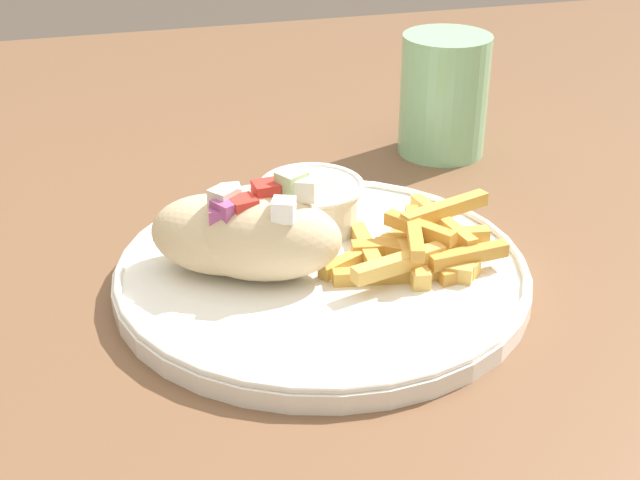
{
  "coord_description": "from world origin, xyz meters",
  "views": [
    {
      "loc": [
        -0.19,
        -0.54,
        1.05
      ],
      "look_at": [
        -0.04,
        0.0,
        0.75
      ],
      "focal_mm": 50.0,
      "sensor_mm": 36.0,
      "label": 1
    }
  ],
  "objects_px": {
    "sauce_ramekin": "(312,201)",
    "water_glass": "(443,101)",
    "pita_sandwich_far": "(222,232)",
    "plate": "(320,269)",
    "pita_sandwich_near": "(263,237)",
    "fries_pile": "(415,248)"
  },
  "relations": [
    {
      "from": "fries_pile",
      "to": "water_glass",
      "type": "bearing_deg",
      "value": 63.35
    },
    {
      "from": "pita_sandwich_far",
      "to": "water_glass",
      "type": "height_order",
      "value": "water_glass"
    },
    {
      "from": "plate",
      "to": "sauce_ramekin",
      "type": "relative_size",
      "value": 3.61
    },
    {
      "from": "pita_sandwich_near",
      "to": "fries_pile",
      "type": "xyz_separation_m",
      "value": [
        0.11,
        -0.01,
        -0.02
      ]
    },
    {
      "from": "plate",
      "to": "water_glass",
      "type": "bearing_deg",
      "value": 49.1
    },
    {
      "from": "plate",
      "to": "fries_pile",
      "type": "relative_size",
      "value": 2.06
    },
    {
      "from": "sauce_ramekin",
      "to": "water_glass",
      "type": "height_order",
      "value": "water_glass"
    },
    {
      "from": "pita_sandwich_near",
      "to": "sauce_ramekin",
      "type": "distance_m",
      "value": 0.09
    },
    {
      "from": "water_glass",
      "to": "plate",
      "type": "bearing_deg",
      "value": -130.9
    },
    {
      "from": "fries_pile",
      "to": "pita_sandwich_near",
      "type": "bearing_deg",
      "value": 175.23
    },
    {
      "from": "sauce_ramekin",
      "to": "fries_pile",
      "type": "bearing_deg",
      "value": -54.2
    },
    {
      "from": "plate",
      "to": "water_glass",
      "type": "relative_size",
      "value": 2.61
    },
    {
      "from": "sauce_ramekin",
      "to": "water_glass",
      "type": "xyz_separation_m",
      "value": [
        0.17,
        0.14,
        0.02
      ]
    },
    {
      "from": "plate",
      "to": "pita_sandwich_near",
      "type": "bearing_deg",
      "value": -172.16
    },
    {
      "from": "plate",
      "to": "pita_sandwich_near",
      "type": "relative_size",
      "value": 2.36
    },
    {
      "from": "pita_sandwich_near",
      "to": "fries_pile",
      "type": "relative_size",
      "value": 0.87
    },
    {
      "from": "pita_sandwich_near",
      "to": "pita_sandwich_far",
      "type": "bearing_deg",
      "value": 165.26
    },
    {
      "from": "pita_sandwich_far",
      "to": "water_glass",
      "type": "xyz_separation_m",
      "value": [
        0.25,
        0.2,
        0.01
      ]
    },
    {
      "from": "pita_sandwich_far",
      "to": "water_glass",
      "type": "bearing_deg",
      "value": 66.32
    },
    {
      "from": "sauce_ramekin",
      "to": "pita_sandwich_far",
      "type": "bearing_deg",
      "value": -146.99
    },
    {
      "from": "pita_sandwich_far",
      "to": "water_glass",
      "type": "relative_size",
      "value": 1.05
    },
    {
      "from": "sauce_ramekin",
      "to": "plate",
      "type": "bearing_deg",
      "value": -99.54
    }
  ]
}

